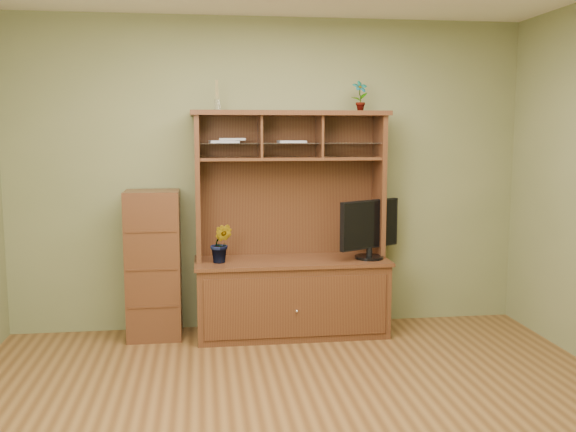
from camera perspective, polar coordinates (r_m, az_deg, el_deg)
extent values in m
cube|color=#543418|center=(4.03, 1.65, -18.01)|extent=(4.50, 4.00, 0.02)
cube|color=#646B3F|center=(5.64, -1.63, 3.68)|extent=(4.50, 0.02, 2.70)
cube|color=#646B3F|center=(1.73, 12.78, -5.30)|extent=(4.50, 0.02, 2.70)
cube|color=#432813|center=(5.53, 0.32, -7.33)|extent=(1.60, 0.55, 0.62)
cube|color=#3C1D10|center=(5.26, 0.76, -8.10)|extent=(1.50, 0.01, 0.50)
sphere|color=silver|center=(5.26, 0.78, -8.47)|extent=(0.02, 0.02, 0.02)
cube|color=#432813|center=(5.46, 0.33, -4.03)|extent=(1.64, 0.59, 0.03)
cube|color=#432813|center=(5.41, -8.03, 2.65)|extent=(0.04, 0.35, 1.25)
cube|color=#432813|center=(5.63, 8.09, 2.83)|extent=(0.04, 0.35, 1.25)
cube|color=#3C1D10|center=(5.63, -0.05, 2.91)|extent=(1.52, 0.02, 1.25)
cube|color=#432813|center=(5.45, 0.19, 9.12)|extent=(1.66, 0.40, 0.04)
cube|color=#432813|center=(5.45, 0.19, 5.13)|extent=(1.52, 0.32, 0.02)
cube|color=#432813|center=(5.42, -2.49, 7.08)|extent=(0.02, 0.31, 0.35)
cube|color=#432813|center=(5.49, 2.83, 7.08)|extent=(0.02, 0.31, 0.35)
cube|color=silver|center=(5.44, 0.20, 6.49)|extent=(1.50, 0.27, 0.01)
cylinder|color=black|center=(5.53, 7.22, -3.66)|extent=(0.25, 0.25, 0.02)
cylinder|color=black|center=(5.52, 7.23, -3.13)|extent=(0.05, 0.05, 0.08)
cube|color=black|center=(5.48, 7.27, -0.73)|extent=(0.58, 0.36, 0.41)
imported|color=#2A6121|center=(5.32, -5.96, -2.43)|extent=(0.21, 0.18, 0.33)
imported|color=#366121|center=(5.57, 6.42, 10.58)|extent=(0.15, 0.11, 0.26)
cylinder|color=silver|center=(5.40, -6.33, 9.78)|extent=(0.05, 0.05, 0.09)
cylinder|color=#99844C|center=(5.41, -6.34, 11.10)|extent=(0.03, 0.03, 0.16)
cube|color=#9FA0A4|center=(5.40, -5.71, 6.60)|extent=(0.25, 0.20, 0.02)
cube|color=#9FA0A4|center=(5.40, -4.97, 6.82)|extent=(0.22, 0.18, 0.02)
cube|color=#9FA0A4|center=(5.45, 0.33, 6.63)|extent=(0.23, 0.19, 0.02)
cube|color=#432813|center=(5.50, -11.85, -4.25)|extent=(0.44, 0.40, 1.24)
cube|color=#3C1D10|center=(5.37, -11.91, -7.93)|extent=(0.40, 0.01, 0.02)
cube|color=#3C1D10|center=(5.30, -12.00, -4.69)|extent=(0.40, 0.01, 0.01)
cube|color=#3C1D10|center=(5.24, -12.09, -1.37)|extent=(0.40, 0.01, 0.01)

